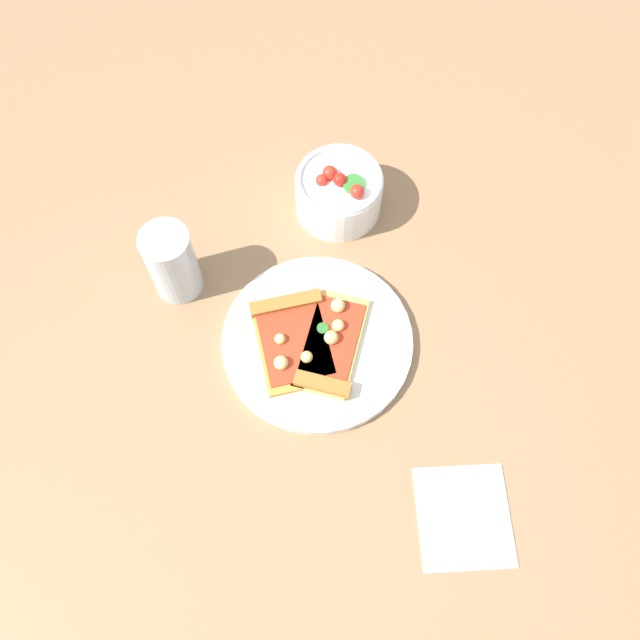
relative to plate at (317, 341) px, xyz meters
name	(u,v)px	position (x,y,z in m)	size (l,w,h in m)	color
ground_plane	(328,325)	(0.02, 0.03, -0.01)	(2.40, 2.40, 0.00)	#93704C
plate	(317,341)	(0.00, 0.00, 0.00)	(0.26, 0.26, 0.01)	silver
pizza_slice_near	(333,346)	(0.02, -0.02, 0.01)	(0.12, 0.17, 0.03)	#E5B256
pizza_slice_far	(292,336)	(-0.03, 0.01, 0.01)	(0.12, 0.15, 0.03)	gold
salad_bowl	(339,192)	(0.06, 0.22, 0.03)	(0.13, 0.13, 0.09)	white
soda_glass	(172,264)	(-0.19, 0.12, 0.05)	(0.07, 0.07, 0.12)	silver
paper_napkin	(464,517)	(0.16, -0.25, -0.01)	(0.12, 0.13, 0.00)	white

